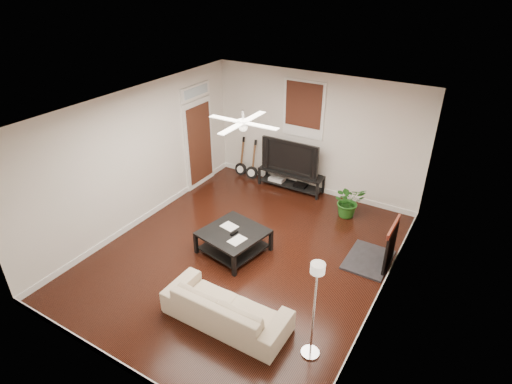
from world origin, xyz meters
TOP-DOWN VIEW (x-y plane):
  - room at (0.00, 0.00)m, footprint 5.01×6.01m
  - brick_accent at (2.49, 1.00)m, footprint 0.02×2.20m
  - fireplace at (2.20, 1.00)m, footprint 0.80×1.10m
  - window_back at (-0.30, 2.97)m, footprint 1.00×0.06m
  - door_left at (-2.46, 1.90)m, footprint 0.08×1.00m
  - tv_stand at (-0.44, 2.78)m, footprint 1.59×0.42m
  - tv at (-0.44, 2.80)m, footprint 1.42×0.19m
  - coffee_table at (-0.24, -0.03)m, footprint 1.24×1.24m
  - sofa at (0.65, -1.56)m, footprint 1.96×0.77m
  - floor_lamp at (2.00, -1.46)m, footprint 0.26×0.26m
  - potted_plant at (1.17, 2.29)m, footprint 0.87×0.86m
  - guitar_left at (-1.86, 2.75)m, footprint 0.32×0.23m
  - guitar_right at (-1.51, 2.72)m, footprint 0.34×0.26m
  - ceiling_fan at (0.00, 0.00)m, footprint 1.24×1.24m

SIDE VIEW (x-z plane):
  - tv_stand at x=-0.44m, z-range 0.00..0.44m
  - coffee_table at x=-0.24m, z-range 0.00..0.45m
  - sofa at x=0.65m, z-range 0.00..0.57m
  - potted_plant at x=1.17m, z-range 0.00..0.73m
  - fireplace at x=2.20m, z-range 0.00..0.92m
  - guitar_left at x=-1.86m, z-range 0.00..1.01m
  - guitar_right at x=-1.51m, z-range 0.00..1.01m
  - floor_lamp at x=2.00m, z-range 0.00..1.60m
  - tv at x=-0.44m, z-range 0.44..1.26m
  - door_left at x=-2.46m, z-range 0.00..2.50m
  - room at x=0.00m, z-range 0.00..2.80m
  - brick_accent at x=2.49m, z-range 0.00..2.80m
  - window_back at x=-0.30m, z-range 1.30..2.60m
  - ceiling_fan at x=0.00m, z-range 2.44..2.76m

